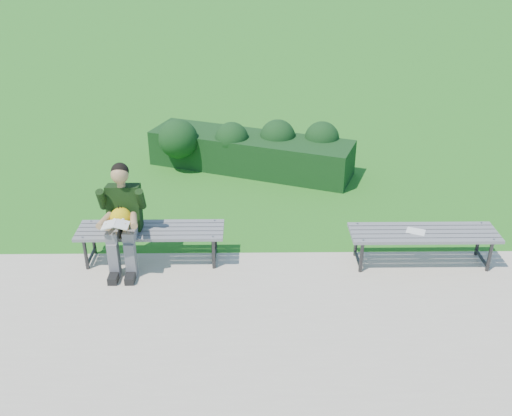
% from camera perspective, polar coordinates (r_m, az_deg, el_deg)
% --- Properties ---
extents(ground, '(80.00, 80.00, 0.00)m').
position_cam_1_polar(ground, '(7.41, -0.03, -4.63)').
color(ground, '#236514').
rests_on(ground, ground).
extents(walkway, '(30.00, 3.50, 0.02)m').
position_cam_1_polar(walkway, '(5.98, 0.17, -13.33)').
color(walkway, '#B2A696').
rests_on(walkway, ground).
extents(hedge, '(3.56, 2.06, 0.90)m').
position_cam_1_polar(hedge, '(9.79, -0.72, 6.02)').
color(hedge, '#163714').
rests_on(hedge, ground).
extents(bench_left, '(1.80, 0.50, 0.46)m').
position_cam_1_polar(bench_left, '(7.16, -10.48, -2.46)').
color(bench_left, slate).
rests_on(bench_left, walkway).
extents(bench_right, '(1.80, 0.50, 0.46)m').
position_cam_1_polar(bench_right, '(7.29, 16.39, -2.64)').
color(bench_right, slate).
rests_on(bench_right, walkway).
extents(seated_boy, '(0.56, 0.76, 1.31)m').
position_cam_1_polar(seated_boy, '(7.00, -13.22, -0.70)').
color(seated_boy, slate).
rests_on(seated_boy, walkway).
extents(paper_sheet, '(0.27, 0.23, 0.01)m').
position_cam_1_polar(paper_sheet, '(7.23, 15.69, -2.26)').
color(paper_sheet, white).
rests_on(paper_sheet, bench_right).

